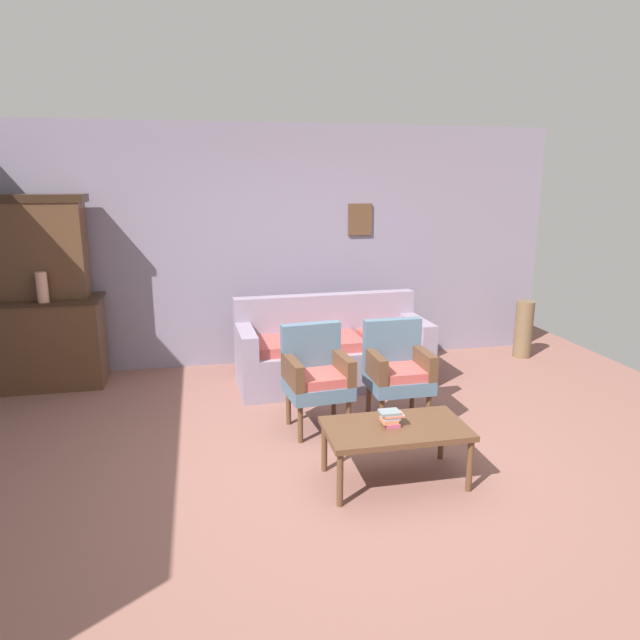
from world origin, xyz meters
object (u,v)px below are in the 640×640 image
Objects in this scene: vase_on_cabinet at (42,287)px; armchair_row_middle at (316,373)px; floral_couch at (332,353)px; side_cabinet at (47,343)px; coffee_table at (395,432)px; book_stack_on_table at (391,418)px; armchair_by_doorway at (397,367)px; floor_vase_by_wall at (524,329)px.

armchair_row_middle is at bearing -29.93° from vase_on_cabinet.
armchair_row_middle is (-0.40, -1.09, 0.17)m from floral_couch.
vase_on_cabinet is 0.15× the size of floral_couch.
side_cabinet is 3.87m from coffee_table.
floral_couch is 2.23× the size of armchair_row_middle.
floral_couch reaches higher than book_stack_on_table.
side_cabinet is 0.64m from vase_on_cabinet.
vase_on_cabinet is 3.76m from coffee_table.
armchair_by_doorway is at bearing -0.09° from armchair_row_middle.
side_cabinet reaches higher than armchair_row_middle.
side_cabinet reaches higher than book_stack_on_table.
armchair_row_middle is at bearing -109.88° from floral_couch.
vase_on_cabinet reaches higher than coffee_table.
armchair_row_middle reaches higher than floor_vase_by_wall.
book_stack_on_table is at bearing -71.33° from armchair_row_middle.
vase_on_cabinet is at bearing 156.05° from armchair_by_doorway.
floor_vase_by_wall is (5.37, -0.10, -0.12)m from side_cabinet.
floral_couch and armchair_row_middle have the same top height.
side_cabinet is 0.57× the size of floral_couch.
side_cabinet is at bearing 147.56° from armchair_row_middle.
coffee_table is (2.87, -2.59, -0.09)m from side_cabinet.
armchair_row_middle is at bearing -32.44° from side_cabinet.
floor_vase_by_wall is at bearing 27.54° from armchair_row_middle.
side_cabinet is at bearing 170.23° from floral_couch.
floral_couch is at bearing -170.80° from floor_vase_by_wall.
armchair_by_doorway is (0.72, -0.00, 0.00)m from armchair_row_middle.
floral_couch and armchair_by_doorway have the same top height.
armchair_by_doorway is 1.06m from book_stack_on_table.
armchair_by_doorway is 2.61m from floor_vase_by_wall.
side_cabinet reaches higher than floral_couch.
armchair_row_middle is at bearing 179.91° from armchair_by_doorway.
vase_on_cabinet is at bearing 173.70° from floral_couch.
side_cabinet reaches higher than floor_vase_by_wall.
vase_on_cabinet is 0.33× the size of armchair_row_middle.
armchair_by_doorway is at bearing -26.26° from side_cabinet.
vase_on_cabinet reaches higher than armchair_row_middle.
vase_on_cabinet is (0.06, -0.19, 0.61)m from side_cabinet.
side_cabinet is 2.95m from floral_couch.
armchair_by_doorway is at bearing 70.25° from coffee_table.
armchair_by_doorway is at bearing -23.95° from vase_on_cabinet.
armchair_row_middle reaches higher than coffee_table.
book_stack_on_table is (-0.03, 0.01, 0.11)m from coffee_table.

